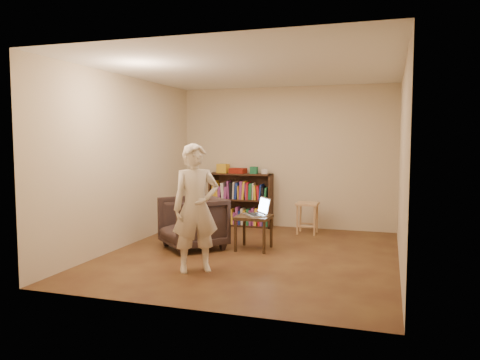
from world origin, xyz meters
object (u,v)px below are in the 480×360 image
(stool, at_px, (307,209))
(person, at_px, (196,208))
(armchair, at_px, (193,223))
(laptop, at_px, (258,211))
(side_table, at_px, (254,221))
(bookshelf, at_px, (241,203))

(stool, xyz_separation_m, person, (-0.93, -2.74, 0.36))
(armchair, xyz_separation_m, laptop, (0.95, 0.25, 0.18))
(armchair, bearing_deg, side_table, 56.48)
(side_table, height_order, laptop, laptop)
(side_table, bearing_deg, armchair, -166.78)
(stool, xyz_separation_m, armchair, (-1.46, -1.63, -0.05))
(side_table, xyz_separation_m, person, (-0.37, -1.32, 0.37))
(side_table, xyz_separation_m, laptop, (0.06, 0.04, 0.15))
(person, bearing_deg, armchair, 81.71)
(bookshelf, relative_size, side_table, 2.36)
(side_table, relative_size, laptop, 1.08)
(side_table, bearing_deg, stool, 68.41)
(person, bearing_deg, bookshelf, 63.65)
(armchair, height_order, side_table, armchair)
(laptop, height_order, person, person)
(stool, bearing_deg, bookshelf, 164.92)
(bookshelf, bearing_deg, side_table, -66.72)
(laptop, bearing_deg, person, -55.57)
(stool, height_order, laptop, laptop)
(bookshelf, bearing_deg, person, -82.65)
(stool, height_order, person, person)
(stool, distance_m, laptop, 1.47)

